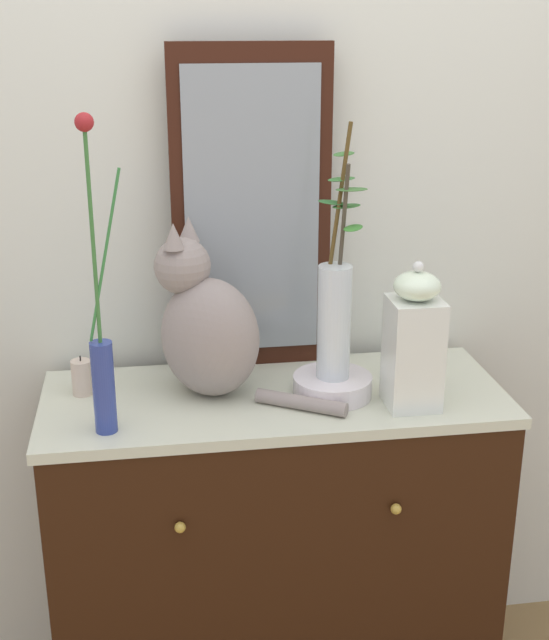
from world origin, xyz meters
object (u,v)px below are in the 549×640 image
sideboard (275,554)px  cat_sitting (207,326)px  mirror_leaning (252,212)px  candle_pillar (82,377)px  vase_glass_clear (335,312)px  bowl_porcelain (332,386)px  vase_slim_green (102,355)px  jar_lidded_porcelain (414,342)px

sideboard → cat_sitting: size_ratio=2.46×
sideboard → mirror_leaning: (-0.03, 0.19, 0.82)m
sideboard → candle_pillar: bearing=171.4°
cat_sitting → vase_glass_clear: 0.29m
bowl_porcelain → candle_pillar: (-0.56, 0.09, 0.02)m
sideboard → cat_sitting: cat_sitting is taller
vase_slim_green → bowl_porcelain: 0.53m
sideboard → candle_pillar: (-0.43, 0.07, 0.47)m
jar_lidded_porcelain → candle_pillar: 0.75m
cat_sitting → candle_pillar: bearing=172.4°
vase_glass_clear → jar_lidded_porcelain: (0.16, -0.08, -0.05)m
sideboard → bowl_porcelain: size_ratio=5.88×
candle_pillar → cat_sitting: bearing=-7.6°
sideboard → vase_slim_green: (-0.37, -0.13, 0.60)m
cat_sitting → vase_slim_green: 0.27m
jar_lidded_porcelain → candle_pillar: bearing=166.8°
vase_glass_clear → jar_lidded_porcelain: 0.18m
bowl_porcelain → jar_lidded_porcelain: size_ratio=0.54×
vase_slim_green → vase_glass_clear: size_ratio=1.15×
sideboard → bowl_porcelain: bowl_porcelain is taller
mirror_leaning → cat_sitting: bearing=-127.3°
bowl_porcelain → vase_glass_clear: vase_glass_clear is taller
mirror_leaning → candle_pillar: 0.55m
vase_glass_clear → candle_pillar: bearing=170.8°
mirror_leaning → bowl_porcelain: size_ratio=4.25×
mirror_leaning → candle_pillar: mirror_leaning is taller
mirror_leaning → cat_sitting: (-0.12, -0.16, -0.22)m
vase_slim_green → sideboard: bearing=19.0°
candle_pillar → vase_slim_green: bearing=-72.9°
cat_sitting → jar_lidded_porcelain: cat_sitting is taller
jar_lidded_porcelain → sideboard: bearing=160.3°
sideboard → cat_sitting: (-0.15, 0.03, 0.60)m
vase_slim_green → candle_pillar: vase_slim_green is taller
candle_pillar → vase_glass_clear: bearing=-9.2°
sideboard → jar_lidded_porcelain: (0.29, -0.10, 0.58)m
vase_slim_green → candle_pillar: size_ratio=6.94×
cat_sitting → vase_glass_clear: (0.28, -0.05, 0.04)m
vase_slim_green → bowl_porcelain: bearing=11.4°
mirror_leaning → candle_pillar: size_ratio=8.14×
sideboard → bowl_porcelain: 0.48m
vase_slim_green → candle_pillar: (-0.06, 0.20, -0.13)m
sideboard → cat_sitting: 0.62m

